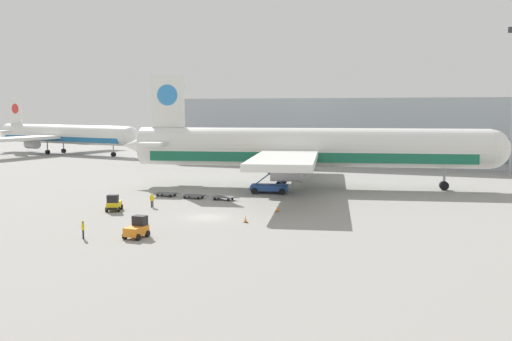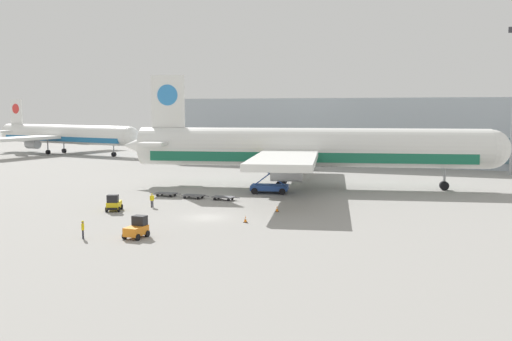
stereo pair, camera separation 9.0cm
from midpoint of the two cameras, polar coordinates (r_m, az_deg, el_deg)
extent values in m
plane|color=gray|center=(63.21, -4.94, -4.70)|extent=(400.00, 400.00, 0.00)
cube|color=#9EA8B2|center=(128.40, 9.89, 3.97)|extent=(90.00, 18.00, 14.00)
cube|color=slate|center=(119.63, 9.11, 2.31)|extent=(88.20, 0.20, 4.90)
cylinder|color=white|center=(86.05, 5.33, 2.33)|extent=(52.07, 16.49, 5.80)
cube|color=#196B4C|center=(86.15, 5.32, 1.46)|extent=(47.98, 15.51, 1.45)
sphere|color=white|center=(88.84, 22.34, 2.01)|extent=(5.68, 5.68, 5.68)
cone|color=white|center=(90.93, -11.29, 2.45)|extent=(7.39, 6.72, 5.51)
cube|color=white|center=(89.47, -8.84, 6.85)|extent=(5.18, 1.51, 8.00)
cylinder|color=#3384CC|center=(89.48, -8.86, 7.47)|extent=(3.24, 1.20, 3.20)
cube|color=white|center=(89.92, -9.41, 2.81)|extent=(6.23, 13.46, 0.50)
cube|color=white|center=(86.25, 3.60, 1.87)|extent=(17.81, 48.61, 0.90)
cylinder|color=#9EA0A5|center=(76.41, 3.04, -0.06)|extent=(4.69, 3.61, 2.80)
cylinder|color=#9EA0A5|center=(96.42, 4.02, 1.26)|extent=(4.69, 3.61, 2.80)
cylinder|color=#9EA0A5|center=(87.78, 18.30, -0.15)|extent=(0.36, 0.36, 4.00)
cylinder|color=black|center=(88.01, 18.26, -1.44)|extent=(1.46, 1.15, 1.30)
cylinder|color=#9EA0A5|center=(83.46, 2.35, -0.15)|extent=(0.36, 0.36, 4.00)
cylinder|color=black|center=(83.71, 2.35, -1.51)|extent=(1.46, 1.15, 1.30)
cylinder|color=#9EA0A5|center=(89.80, 2.74, 0.30)|extent=(0.36, 0.36, 4.00)
cylinder|color=black|center=(90.03, 2.73, -0.96)|extent=(1.46, 1.15, 1.30)
cylinder|color=white|center=(156.28, -18.61, 3.45)|extent=(43.88, 11.56, 4.87)
cube|color=#1E669E|center=(156.33, -18.60, 3.05)|extent=(40.41, 10.92, 1.22)
sphere|color=white|center=(141.05, -12.57, 3.36)|extent=(4.77, 4.77, 4.77)
cone|color=white|center=(172.92, -23.54, 3.50)|extent=(6.01, 5.40, 4.63)
cube|color=white|center=(170.04, -22.90, 5.44)|extent=(4.37, 1.04, 6.72)
cylinder|color=red|center=(170.04, -22.91, 5.72)|extent=(2.73, 0.87, 2.69)
cube|color=white|center=(170.85, -23.01, 3.66)|extent=(4.67, 11.25, 0.42)
cube|color=white|center=(157.91, -19.14, 3.24)|extent=(12.87, 40.85, 0.76)
cylinder|color=#9EA0A5|center=(152.45, -21.48, 2.48)|extent=(3.85, 2.87, 2.35)
cylinder|color=#9EA0A5|center=(163.79, -16.93, 2.88)|extent=(3.85, 2.87, 2.35)
cylinder|color=#9EA0A5|center=(144.72, -14.10, 2.24)|extent=(0.30, 0.30, 3.36)
cylinder|color=black|center=(144.84, -14.08, 1.58)|extent=(1.19, 0.92, 1.09)
cylinder|color=#9EA0A5|center=(157.23, -20.16, 2.35)|extent=(0.30, 0.30, 3.36)
cylinder|color=black|center=(157.35, -20.14, 1.74)|extent=(1.19, 0.92, 1.09)
cylinder|color=#9EA0A5|center=(160.81, -18.72, 2.49)|extent=(0.30, 0.30, 3.36)
cylinder|color=black|center=(160.92, -18.70, 1.89)|extent=(1.19, 0.92, 1.09)
cube|color=#284C99|center=(80.67, 1.32, -1.70)|extent=(5.71, 4.02, 0.70)
cube|color=#B2B2B7|center=(80.25, 1.33, 0.82)|extent=(5.42, 3.82, 0.30)
cube|color=yellow|center=(80.20, 1.33, 1.21)|extent=(5.42, 3.82, 0.08)
cube|color=#284C99|center=(80.42, 1.33, -0.32)|extent=(4.20, 1.04, 3.34)
cube|color=#284C99|center=(80.42, 1.33, -0.32)|extent=(4.20, 1.04, 3.34)
cylinder|color=black|center=(82.01, 2.80, -1.82)|extent=(0.96, 0.54, 0.90)
cylinder|color=black|center=(79.05, 2.61, -2.13)|extent=(0.96, 0.54, 0.90)
cylinder|color=black|center=(82.43, 0.09, -1.77)|extent=(0.96, 0.54, 0.90)
cylinder|color=black|center=(79.49, -0.19, -2.07)|extent=(0.96, 0.54, 0.90)
cube|color=yellow|center=(68.93, -14.04, -3.35)|extent=(2.15, 2.66, 0.80)
cube|color=black|center=(68.17, -14.17, -2.74)|extent=(1.49, 1.30, 0.90)
cube|color=black|center=(67.79, -14.25, -3.76)|extent=(1.23, 0.62, 0.24)
cylinder|color=black|center=(68.08, -13.59, -3.80)|extent=(0.45, 0.65, 0.60)
cylinder|color=black|center=(68.37, -14.74, -3.79)|extent=(0.45, 0.65, 0.60)
cylinder|color=black|center=(69.63, -13.33, -3.57)|extent=(0.45, 0.65, 0.60)
cylinder|color=black|center=(69.92, -14.45, -3.56)|extent=(0.45, 0.65, 0.60)
cube|color=orange|center=(54.21, -11.94, -5.91)|extent=(1.47, 2.34, 0.80)
cube|color=black|center=(54.57, -11.58, -4.91)|extent=(1.27, 0.94, 0.90)
cube|color=black|center=(55.28, -11.23, -5.95)|extent=(1.26, 0.20, 0.24)
cylinder|color=black|center=(55.33, -12.08, -6.09)|extent=(0.26, 0.61, 0.60)
cylinder|color=black|center=(54.58, -10.84, -6.23)|extent=(0.26, 0.61, 0.60)
cylinder|color=black|center=(54.03, -13.02, -6.41)|extent=(0.26, 0.61, 0.60)
cylinder|color=black|center=(53.27, -11.77, -6.56)|extent=(0.26, 0.61, 0.60)
cube|color=#56565B|center=(78.67, -9.02, -2.26)|extent=(2.81, 1.52, 0.12)
cube|color=#56565B|center=(77.79, -7.83, -2.34)|extent=(0.90, 0.09, 0.08)
cylinder|color=black|center=(78.79, -8.17, -2.41)|extent=(0.36, 0.15, 0.36)
cylinder|color=black|center=(77.68, -8.61, -2.54)|extent=(0.36, 0.15, 0.36)
cylinder|color=black|center=(79.73, -9.41, -2.33)|extent=(0.36, 0.15, 0.36)
cylinder|color=black|center=(78.64, -9.87, -2.46)|extent=(0.36, 0.15, 0.36)
cube|color=#56565B|center=(76.33, -6.31, -2.48)|extent=(2.81, 1.52, 0.12)
cube|color=#56565B|center=(75.53, -5.05, -2.56)|extent=(0.90, 0.09, 0.08)
cylinder|color=black|center=(76.51, -5.44, -2.63)|extent=(0.36, 0.15, 0.36)
cylinder|color=black|center=(75.38, -5.86, -2.77)|extent=(0.36, 0.15, 0.36)
cylinder|color=black|center=(77.37, -6.75, -2.55)|extent=(0.36, 0.15, 0.36)
cylinder|color=black|center=(76.25, -7.18, -2.69)|extent=(0.36, 0.15, 0.36)
cube|color=#56565B|center=(74.64, -3.31, -2.65)|extent=(2.81, 1.52, 0.12)
cube|color=#56565B|center=(73.93, -1.99, -2.74)|extent=(0.90, 0.09, 0.08)
cylinder|color=black|center=(74.88, -2.43, -2.81)|extent=(0.36, 0.15, 0.36)
cylinder|color=black|center=(73.72, -2.81, -2.95)|extent=(0.36, 0.15, 0.36)
cylinder|color=black|center=(75.65, -3.80, -2.72)|extent=(0.36, 0.15, 0.36)
cylinder|color=black|center=(74.50, -4.20, -2.87)|extent=(0.36, 0.15, 0.36)
cylinder|color=black|center=(70.20, -10.46, -3.33)|extent=(0.14, 0.14, 0.83)
cylinder|color=black|center=(70.29, -10.31, -3.31)|extent=(0.14, 0.14, 0.83)
cube|color=yellow|center=(70.13, -10.40, -2.74)|extent=(0.38, 0.42, 0.62)
cylinder|color=yellow|center=(70.01, -10.57, -2.73)|extent=(0.09, 0.09, 0.56)
cylinder|color=yellow|center=(70.23, -10.22, -2.69)|extent=(0.09, 0.09, 0.56)
sphere|color=tan|center=(70.06, -10.40, -2.40)|extent=(0.22, 0.22, 0.22)
sphere|color=yellow|center=(70.05, -10.40, -2.35)|extent=(0.21, 0.21, 0.21)
cylinder|color=black|center=(55.12, -16.95, -6.15)|extent=(0.14, 0.14, 0.82)
cylinder|color=black|center=(55.32, -16.93, -6.11)|extent=(0.14, 0.14, 0.82)
cube|color=yellow|center=(55.07, -16.96, -5.40)|extent=(0.37, 0.42, 0.61)
cylinder|color=yellow|center=(54.83, -16.99, -5.42)|extent=(0.09, 0.09, 0.55)
cylinder|color=yellow|center=(55.30, -16.94, -5.32)|extent=(0.09, 0.09, 0.55)
sphere|color=#846047|center=(54.99, -16.98, -4.98)|extent=(0.22, 0.22, 0.22)
sphere|color=yellow|center=(54.98, -16.98, -4.91)|extent=(0.21, 0.21, 0.21)
cube|color=black|center=(66.43, 2.08, -4.12)|extent=(0.40, 0.40, 0.04)
cone|color=orange|center=(66.36, 2.08, -3.81)|extent=(0.32, 0.32, 0.69)
cylinder|color=white|center=(66.36, 2.08, -3.78)|extent=(0.19, 0.19, 0.10)
cube|color=black|center=(60.28, -1.10, -5.20)|extent=(0.40, 0.40, 0.04)
cone|color=orange|center=(60.20, -1.10, -4.86)|extent=(0.32, 0.32, 0.69)
cylinder|color=white|center=(60.20, -1.10, -4.83)|extent=(0.19, 0.19, 0.10)
camera|label=1|loc=(0.04, -90.04, 0.00)|focal=40.00mm
camera|label=2|loc=(0.04, 89.96, 0.00)|focal=40.00mm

